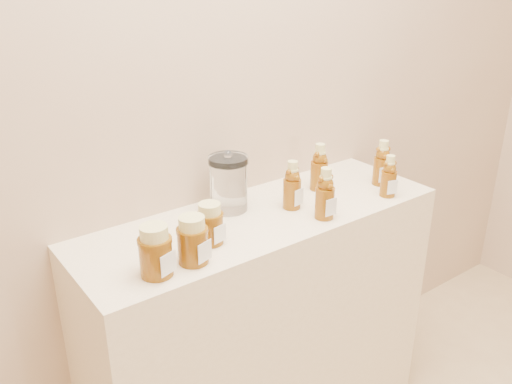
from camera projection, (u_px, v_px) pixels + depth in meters
wall_back at (224, 59)px, 1.65m from camera, size 3.50×0.02×2.70m
display_table at (262, 332)px, 1.86m from camera, size 1.20×0.40×0.90m
bear_bottle_back_left at (292, 182)px, 1.70m from camera, size 0.07×0.07×0.18m
bear_bottle_back_mid at (319, 164)px, 1.84m from camera, size 0.08×0.08×0.18m
bear_bottle_back_right at (382, 160)px, 1.88m from camera, size 0.08×0.08×0.18m
bear_bottle_front_left at (325, 190)px, 1.63m from camera, size 0.07×0.07×0.18m
bear_bottle_front_right at (389, 173)px, 1.79m from camera, size 0.07×0.07×0.16m
honey_jar_left at (155, 251)px, 1.34m from camera, size 0.11×0.11×0.14m
honey_jar_back at (210, 223)px, 1.50m from camera, size 0.09×0.09×0.12m
honey_jar_front at (193, 240)px, 1.40m from camera, size 0.10×0.10×0.13m
glass_canister at (229, 181)px, 1.69m from camera, size 0.14×0.14×0.19m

